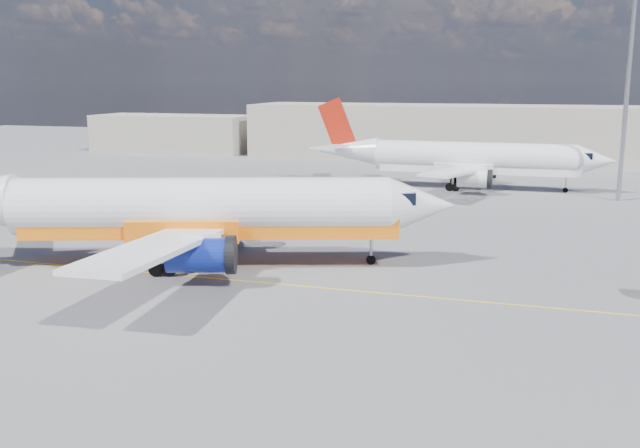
# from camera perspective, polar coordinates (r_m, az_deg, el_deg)

# --- Properties ---
(ground) EXTENTS (240.00, 240.00, 0.00)m
(ground) POSITION_cam_1_polar(r_m,az_deg,el_deg) (39.31, -3.61, -6.11)
(ground) COLOR slate
(ground) RESTS_ON ground
(taxi_line) EXTENTS (70.00, 0.15, 0.01)m
(taxi_line) POSITION_cam_1_polar(r_m,az_deg,el_deg) (42.00, -2.17, -4.92)
(taxi_line) COLOR yellow
(taxi_line) RESTS_ON ground
(terminal_main) EXTENTS (70.00, 14.00, 8.00)m
(terminal_main) POSITION_cam_1_polar(r_m,az_deg,el_deg) (110.63, 12.73, 7.16)
(terminal_main) COLOR #B1A999
(terminal_main) RESTS_ON ground
(terminal_annex) EXTENTS (26.00, 10.00, 6.00)m
(terminal_annex) POSITION_cam_1_polar(r_m,az_deg,el_deg) (122.19, -11.66, 7.13)
(terminal_annex) COLOR #B1A999
(terminal_annex) RESTS_ON ground
(main_jet) EXTENTS (36.23, 27.54, 10.99)m
(main_jet) POSITION_cam_1_polar(r_m,az_deg,el_deg) (46.47, -10.75, 1.12)
(main_jet) COLOR white
(main_jet) RESTS_ON ground
(second_jet) EXTENTS (32.43, 25.68, 9.84)m
(second_jet) POSITION_cam_1_polar(r_m,az_deg,el_deg) (80.18, 11.47, 5.14)
(second_jet) COLOR white
(second_jet) RESTS_ON ground
(floodlight_mast) EXTENTS (1.57, 1.57, 21.56)m
(floodlight_mast) POSITION_cam_1_polar(r_m,az_deg,el_deg) (76.00, 23.49, 11.38)
(floodlight_mast) COLOR #9B9BA3
(floodlight_mast) RESTS_ON ground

